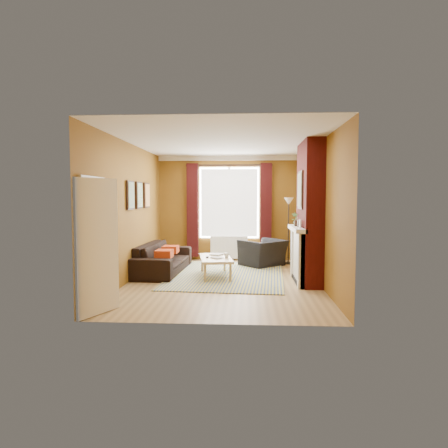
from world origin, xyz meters
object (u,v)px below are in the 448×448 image
Objects in this scene: armchair at (263,253)px; floor_lamp at (289,212)px; coffee_table at (215,259)px; sofa at (163,258)px; wicker_stool at (260,253)px.

armchair is 0.59× the size of floor_lamp.
coffee_table is (-1.08, -1.42, 0.06)m from armchair.
coffee_table is at bearing -106.91° from sofa.
wicker_stool is (1.02, 1.98, -0.13)m from coffee_table.
coffee_table is 0.81× the size of floor_lamp.
armchair reaches higher than wicker_stool.
sofa is 1.66× the size of coffee_table.
armchair is at bearing -152.47° from floor_lamp.
floor_lamp is at bearing 164.35° from armchair.
sofa is 2.27× the size of armchair.
sofa is 1.31m from coffee_table.
sofa reaches higher than coffee_table.
floor_lamp reaches higher than armchair.
armchair is at bearing 43.75° from coffee_table.
armchair is 1.25m from floor_lamp.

